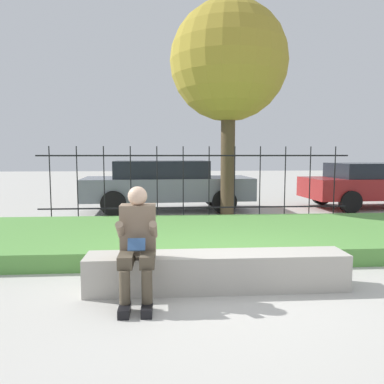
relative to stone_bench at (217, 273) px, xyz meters
name	(u,v)px	position (x,y,z in m)	size (l,w,h in m)	color
ground_plane	(226,289)	(0.10, 0.00, -0.19)	(60.00, 60.00, 0.00)	#B2AFA8
stone_bench	(217,273)	(0.00, 0.00, 0.00)	(3.02, 0.46, 0.43)	#ADA89E
person_seated_reader	(138,240)	(-0.90, -0.26, 0.47)	(0.42, 0.73, 1.23)	black
grass_berm	(205,236)	(0.10, 2.23, -0.06)	(9.07, 3.05, 0.26)	#569342
iron_fence	(196,183)	(0.10, 4.24, 0.72)	(7.07, 0.03, 1.74)	black
car_parked_right	(376,184)	(5.57, 6.31, 0.51)	(4.33, 2.04, 1.31)	maroon
car_parked_center	(166,184)	(-0.57, 6.15, 0.56)	(4.66, 2.02, 1.39)	slate
tree_behind_fence	(229,63)	(0.96, 5.07, 3.58)	(2.86, 2.86, 5.24)	#4C3D28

